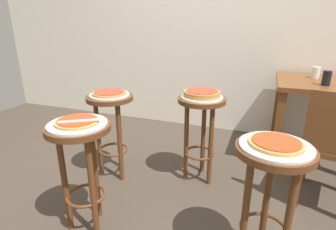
{
  "coord_description": "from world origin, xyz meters",
  "views": [
    {
      "loc": [
        0.57,
        -1.48,
        1.25
      ],
      "look_at": [
        -0.05,
        0.17,
        0.63
      ],
      "focal_mm": 28.78,
      "sensor_mm": 36.0,
      "label": 1
    }
  ],
  "objects_px": {
    "serving_plate_rear": "(202,97)",
    "serving_plate_middle": "(276,146)",
    "cup_near_edge": "(327,78)",
    "cup_far_edge": "(316,73)",
    "stool_rear": "(201,121)",
    "stool_foreground": "(81,155)",
    "dining_table": "(326,95)",
    "condiment_shaker": "(329,78)",
    "stool_middle": "(270,182)",
    "pizza_server_knife": "(79,121)",
    "stool_leftside": "(111,118)",
    "serving_plate_leftside": "(109,95)",
    "serving_plate_foreground": "(78,124)",
    "pizza_rear": "(202,93)",
    "pizza_leftside": "(109,93)",
    "pizza_middle": "(276,143)",
    "pizza_foreground": "(77,121)"
  },
  "relations": [
    {
      "from": "serving_plate_rear",
      "to": "pizza_foreground",
      "type": "bearing_deg",
      "value": -123.31
    },
    {
      "from": "stool_foreground",
      "to": "pizza_rear",
      "type": "relative_size",
      "value": 2.55
    },
    {
      "from": "stool_rear",
      "to": "pizza_server_knife",
      "type": "distance_m",
      "value": 0.97
    },
    {
      "from": "stool_rear",
      "to": "cup_far_edge",
      "type": "bearing_deg",
      "value": 43.96
    },
    {
      "from": "stool_leftside",
      "to": "cup_far_edge",
      "type": "distance_m",
      "value": 1.87
    },
    {
      "from": "serving_plate_leftside",
      "to": "pizza_server_knife",
      "type": "height_order",
      "value": "pizza_server_knife"
    },
    {
      "from": "stool_foreground",
      "to": "cup_near_edge",
      "type": "xyz_separation_m",
      "value": [
        1.41,
        1.31,
        0.3
      ]
    },
    {
      "from": "dining_table",
      "to": "serving_plate_leftside",
      "type": "bearing_deg",
      "value": -151.13
    },
    {
      "from": "stool_rear",
      "to": "cup_near_edge",
      "type": "height_order",
      "value": "cup_near_edge"
    },
    {
      "from": "pizza_foreground",
      "to": "serving_plate_leftside",
      "type": "relative_size",
      "value": 0.78
    },
    {
      "from": "stool_foreground",
      "to": "pizza_server_knife",
      "type": "distance_m",
      "value": 0.23
    },
    {
      "from": "serving_plate_rear",
      "to": "stool_foreground",
      "type": "bearing_deg",
      "value": -123.31
    },
    {
      "from": "serving_plate_foreground",
      "to": "cup_near_edge",
      "type": "bearing_deg",
      "value": 42.87
    },
    {
      "from": "dining_table",
      "to": "pizza_server_knife",
      "type": "relative_size",
      "value": 3.79
    },
    {
      "from": "cup_near_edge",
      "to": "stool_rear",
      "type": "bearing_deg",
      "value": -149.73
    },
    {
      "from": "pizza_middle",
      "to": "pizza_server_knife",
      "type": "height_order",
      "value": "pizza_server_knife"
    },
    {
      "from": "serving_plate_foreground",
      "to": "stool_rear",
      "type": "distance_m",
      "value": 0.97
    },
    {
      "from": "stool_foreground",
      "to": "pizza_leftside",
      "type": "bearing_deg",
      "value": 105.7
    },
    {
      "from": "stool_leftside",
      "to": "serving_plate_leftside",
      "type": "relative_size",
      "value": 2.24
    },
    {
      "from": "serving_plate_middle",
      "to": "pizza_rear",
      "type": "distance_m",
      "value": 0.87
    },
    {
      "from": "serving_plate_foreground",
      "to": "dining_table",
      "type": "bearing_deg",
      "value": 45.67
    },
    {
      "from": "stool_foreground",
      "to": "serving_plate_foreground",
      "type": "bearing_deg",
      "value": 0.0
    },
    {
      "from": "stool_rear",
      "to": "condiment_shaker",
      "type": "height_order",
      "value": "condiment_shaker"
    },
    {
      "from": "serving_plate_rear",
      "to": "pizza_server_knife",
      "type": "relative_size",
      "value": 1.43
    },
    {
      "from": "cup_far_edge",
      "to": "pizza_rear",
      "type": "bearing_deg",
      "value": -136.04
    },
    {
      "from": "dining_table",
      "to": "cup_far_edge",
      "type": "relative_size",
      "value": 8.2
    },
    {
      "from": "stool_middle",
      "to": "pizza_middle",
      "type": "bearing_deg",
      "value": 0.0
    },
    {
      "from": "serving_plate_leftside",
      "to": "pizza_rear",
      "type": "height_order",
      "value": "pizza_rear"
    },
    {
      "from": "stool_middle",
      "to": "serving_plate_rear",
      "type": "bearing_deg",
      "value": 126.28
    },
    {
      "from": "serving_plate_leftside",
      "to": "pizza_server_knife",
      "type": "relative_size",
      "value": 1.41
    },
    {
      "from": "dining_table",
      "to": "condiment_shaker",
      "type": "xyz_separation_m",
      "value": [
        -0.01,
        -0.04,
        0.16
      ]
    },
    {
      "from": "pizza_leftside",
      "to": "pizza_middle",
      "type": "bearing_deg",
      "value": -23.15
    },
    {
      "from": "serving_plate_foreground",
      "to": "stool_rear",
      "type": "xyz_separation_m",
      "value": [
        0.52,
        0.79,
        -0.19
      ]
    },
    {
      "from": "pizza_foreground",
      "to": "stool_middle",
      "type": "bearing_deg",
      "value": 4.73
    },
    {
      "from": "stool_middle",
      "to": "pizza_leftside",
      "type": "distance_m",
      "value": 1.33
    },
    {
      "from": "cup_near_edge",
      "to": "cup_far_edge",
      "type": "height_order",
      "value": "cup_near_edge"
    },
    {
      "from": "stool_leftside",
      "to": "cup_near_edge",
      "type": "relative_size",
      "value": 5.75
    },
    {
      "from": "pizza_middle",
      "to": "cup_far_edge",
      "type": "bearing_deg",
      "value": 77.52
    },
    {
      "from": "pizza_leftside",
      "to": "condiment_shaker",
      "type": "xyz_separation_m",
      "value": [
        1.63,
        0.86,
        0.07
      ]
    },
    {
      "from": "pizza_middle",
      "to": "stool_leftside",
      "type": "bearing_deg",
      "value": 156.85
    },
    {
      "from": "serving_plate_middle",
      "to": "stool_leftside",
      "type": "xyz_separation_m",
      "value": [
        -1.21,
        0.52,
        -0.19
      ]
    },
    {
      "from": "serving_plate_rear",
      "to": "serving_plate_middle",
      "type": "bearing_deg",
      "value": -53.72
    },
    {
      "from": "pizza_rear",
      "to": "pizza_server_knife",
      "type": "relative_size",
      "value": 1.24
    },
    {
      "from": "stool_foreground",
      "to": "stool_middle",
      "type": "bearing_deg",
      "value": 4.73
    },
    {
      "from": "serving_plate_foreground",
      "to": "pizza_middle",
      "type": "distance_m",
      "value": 1.04
    },
    {
      "from": "pizza_leftside",
      "to": "dining_table",
      "type": "bearing_deg",
      "value": 28.87
    },
    {
      "from": "serving_plate_middle",
      "to": "stool_rear",
      "type": "height_order",
      "value": "serving_plate_middle"
    },
    {
      "from": "cup_near_edge",
      "to": "cup_far_edge",
      "type": "relative_size",
      "value": 1.19
    },
    {
      "from": "serving_plate_leftside",
      "to": "condiment_shaker",
      "type": "distance_m",
      "value": 1.84
    },
    {
      "from": "pizza_rear",
      "to": "cup_near_edge",
      "type": "height_order",
      "value": "cup_near_edge"
    }
  ]
}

